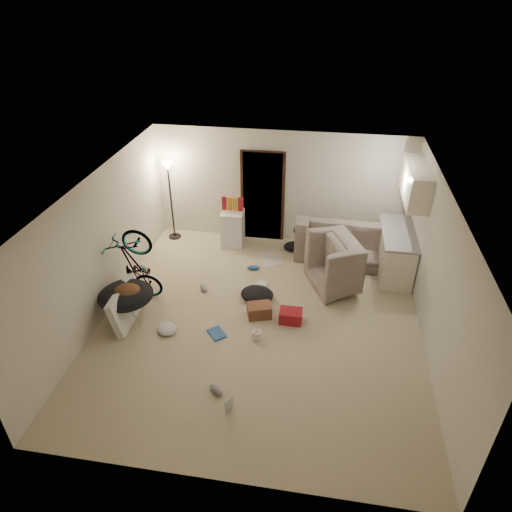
% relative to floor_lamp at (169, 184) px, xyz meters
% --- Properties ---
extents(floor, '(5.50, 6.00, 0.02)m').
position_rel_floor_lamp_xyz_m(floor, '(2.40, -2.65, -1.32)').
color(floor, '#C0B693').
rests_on(floor, ground).
extents(ceiling, '(5.50, 6.00, 0.02)m').
position_rel_floor_lamp_xyz_m(ceiling, '(2.40, -2.65, 1.20)').
color(ceiling, white).
rests_on(ceiling, wall_back).
extents(wall_back, '(5.50, 0.02, 2.50)m').
position_rel_floor_lamp_xyz_m(wall_back, '(2.40, 0.36, -0.06)').
color(wall_back, beige).
rests_on(wall_back, floor).
extents(wall_front, '(5.50, 0.02, 2.50)m').
position_rel_floor_lamp_xyz_m(wall_front, '(2.40, -5.66, -0.06)').
color(wall_front, beige).
rests_on(wall_front, floor).
extents(wall_left, '(0.02, 6.00, 2.50)m').
position_rel_floor_lamp_xyz_m(wall_left, '(-0.36, -2.65, -0.06)').
color(wall_left, beige).
rests_on(wall_left, floor).
extents(wall_right, '(0.02, 6.00, 2.50)m').
position_rel_floor_lamp_xyz_m(wall_right, '(5.16, -2.65, -0.06)').
color(wall_right, beige).
rests_on(wall_right, floor).
extents(doorway, '(0.85, 0.10, 2.04)m').
position_rel_floor_lamp_xyz_m(doorway, '(2.00, 0.32, -0.29)').
color(doorway, black).
rests_on(doorway, floor).
extents(door_trim, '(0.97, 0.04, 2.10)m').
position_rel_floor_lamp_xyz_m(door_trim, '(2.00, 0.29, -0.29)').
color(door_trim, black).
rests_on(door_trim, floor).
extents(floor_lamp, '(0.28, 0.28, 1.81)m').
position_rel_floor_lamp_xyz_m(floor_lamp, '(0.00, 0.00, 0.00)').
color(floor_lamp, black).
rests_on(floor_lamp, floor).
extents(kitchen_counter, '(0.60, 1.50, 0.88)m').
position_rel_floor_lamp_xyz_m(kitchen_counter, '(4.83, -0.65, -0.87)').
color(kitchen_counter, white).
rests_on(kitchen_counter, floor).
extents(counter_top, '(0.64, 1.54, 0.04)m').
position_rel_floor_lamp_xyz_m(counter_top, '(4.83, -0.65, -0.41)').
color(counter_top, gray).
rests_on(counter_top, kitchen_counter).
extents(kitchen_uppers, '(0.38, 1.40, 0.65)m').
position_rel_floor_lamp_xyz_m(kitchen_uppers, '(4.96, -0.65, 0.64)').
color(kitchen_uppers, white).
rests_on(kitchen_uppers, wall_right).
extents(sofa, '(2.34, 0.98, 0.67)m').
position_rel_floor_lamp_xyz_m(sofa, '(3.97, -0.20, -0.97)').
color(sofa, '#373F38').
rests_on(sofa, floor).
extents(armchair, '(1.40, 1.48, 0.76)m').
position_rel_floor_lamp_xyz_m(armchair, '(3.97, -1.21, -0.93)').
color(armchair, '#373F38').
rests_on(armchair, floor).
extents(bicycle, '(1.61, 0.73, 0.92)m').
position_rel_floor_lamp_xyz_m(bicycle, '(0.10, -2.36, -0.89)').
color(bicycle, black).
rests_on(bicycle, floor).
extents(book_asset, '(0.28, 0.25, 0.02)m').
position_rel_floor_lamp_xyz_m(book_asset, '(2.23, -4.69, -1.30)').
color(book_asset, maroon).
rests_on(book_asset, floor).
extents(mini_fridge, '(0.49, 0.49, 0.80)m').
position_rel_floor_lamp_xyz_m(mini_fridge, '(1.40, -0.10, -0.90)').
color(mini_fridge, white).
rests_on(mini_fridge, floor).
extents(snack_box_0, '(0.11, 0.09, 0.30)m').
position_rel_floor_lamp_xyz_m(snack_box_0, '(1.23, -0.10, -0.31)').
color(snack_box_0, maroon).
rests_on(snack_box_0, mini_fridge).
extents(snack_box_1, '(0.10, 0.08, 0.30)m').
position_rel_floor_lamp_xyz_m(snack_box_1, '(1.35, -0.10, -0.31)').
color(snack_box_1, '#C68318').
rests_on(snack_box_1, mini_fridge).
extents(snack_box_2, '(0.12, 0.10, 0.30)m').
position_rel_floor_lamp_xyz_m(snack_box_2, '(1.47, -0.10, -0.31)').
color(snack_box_2, gold).
rests_on(snack_box_2, mini_fridge).
extents(snack_box_3, '(0.11, 0.09, 0.30)m').
position_rel_floor_lamp_xyz_m(snack_box_3, '(1.59, -0.10, -0.31)').
color(snack_box_3, maroon).
rests_on(snack_box_3, mini_fridge).
extents(saucer_chair, '(0.94, 0.94, 0.67)m').
position_rel_floor_lamp_xyz_m(saucer_chair, '(0.10, -2.91, -0.91)').
color(saucer_chair, silver).
rests_on(saucer_chair, floor).
extents(hoodie, '(0.56, 0.50, 0.22)m').
position_rel_floor_lamp_xyz_m(hoodie, '(0.15, -2.94, -0.71)').
color(hoodie, '#4E301B').
rests_on(hoodie, saucer_chair).
extents(sofa_drape, '(0.63, 0.55, 0.28)m').
position_rel_floor_lamp_xyz_m(sofa_drape, '(3.02, -0.20, -0.77)').
color(sofa_drape, black).
rests_on(sofa_drape, sofa).
extents(tv_box, '(0.29, 1.01, 0.67)m').
position_rel_floor_lamp_xyz_m(tv_box, '(0.10, -2.99, -0.98)').
color(tv_box, silver).
rests_on(tv_box, floor).
extents(drink_case_a, '(0.48, 0.41, 0.24)m').
position_rel_floor_lamp_xyz_m(drink_case_a, '(2.37, -2.50, -1.19)').
color(drink_case_a, brown).
rests_on(drink_case_a, floor).
extents(drink_case_b, '(0.39, 0.29, 0.23)m').
position_rel_floor_lamp_xyz_m(drink_case_b, '(2.93, -2.56, -1.19)').
color(drink_case_b, maroon).
rests_on(drink_case_b, floor).
extents(juicer, '(0.16, 0.16, 0.23)m').
position_rel_floor_lamp_xyz_m(juicer, '(2.42, -3.10, -1.21)').
color(juicer, white).
rests_on(juicer, floor).
extents(newspaper, '(0.70, 0.74, 0.01)m').
position_rel_floor_lamp_xyz_m(newspaper, '(2.28, -0.62, -1.30)').
color(newspaper, '#B6B3A8').
rests_on(newspaper, floor).
extents(book_blue, '(0.39, 0.40, 0.03)m').
position_rel_floor_lamp_xyz_m(book_blue, '(1.73, -3.10, -1.29)').
color(book_blue, '#2C5C9F').
rests_on(book_blue, floor).
extents(book_white, '(0.29, 0.34, 0.03)m').
position_rel_floor_lamp_xyz_m(book_white, '(2.26, -1.60, -1.29)').
color(book_white, silver).
rests_on(book_white, floor).
extents(shoe_0, '(0.28, 0.15, 0.10)m').
position_rel_floor_lamp_xyz_m(shoe_0, '(2.02, -1.06, -1.26)').
color(shoe_0, '#2C5C9F').
rests_on(shoe_0, floor).
extents(shoe_1, '(0.23, 0.26, 0.09)m').
position_rel_floor_lamp_xyz_m(shoe_1, '(1.19, -1.91, -1.26)').
color(shoe_1, slate).
rests_on(shoe_1, floor).
extents(shoe_3, '(0.28, 0.25, 0.10)m').
position_rel_floor_lamp_xyz_m(shoe_3, '(2.01, -4.33, -1.26)').
color(shoe_3, slate).
rests_on(shoe_3, floor).
extents(clothes_lump_a, '(0.71, 0.64, 0.20)m').
position_rel_floor_lamp_xyz_m(clothes_lump_a, '(2.25, -2.01, -1.21)').
color(clothes_lump_a, black).
rests_on(clothes_lump_a, floor).
extents(clothes_lump_b, '(0.58, 0.57, 0.13)m').
position_rel_floor_lamp_xyz_m(clothes_lump_b, '(2.76, -0.10, -1.24)').
color(clothes_lump_b, black).
rests_on(clothes_lump_b, floor).
extents(clothes_lump_c, '(0.48, 0.49, 0.11)m').
position_rel_floor_lamp_xyz_m(clothes_lump_c, '(0.87, -3.16, -1.25)').
color(clothes_lump_c, silver).
rests_on(clothes_lump_c, floor).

